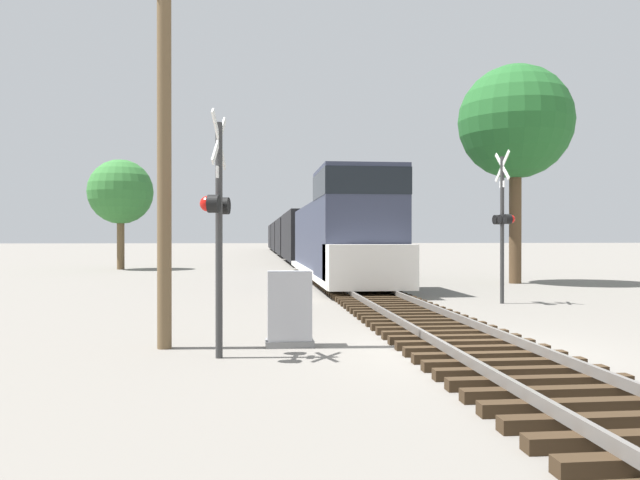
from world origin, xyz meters
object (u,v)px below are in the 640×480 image
object	(u,v)px
relay_cabinet	(289,309)
crossing_signal_near	(217,215)
crossing_signal_far	(503,221)
freight_train	(292,237)
utility_pole	(164,106)
tree_mid_background	(121,192)
tree_far_right	(515,123)

from	to	relation	value
relay_cabinet	crossing_signal_near	bearing A→B (deg)	-141.66
crossing_signal_far	relay_cabinet	size ratio (longest dim) A/B	3.33
freight_train	utility_pole	size ratio (longest dim) A/B	10.23
tree_mid_background	freight_train	bearing A→B (deg)	61.53
utility_pole	tree_mid_background	world-z (taller)	utility_pole
freight_train	utility_pole	xyz separation A→B (m)	(-5.50, -51.58, 2.41)
relay_cabinet	tree_far_right	distance (m)	19.49
crossing_signal_near	utility_pole	world-z (taller)	utility_pole
freight_train	crossing_signal_far	size ratio (longest dim) A/B	18.76
freight_train	crossing_signal_far	distance (m)	44.92
freight_train	relay_cabinet	world-z (taller)	freight_train
crossing_signal_near	relay_cabinet	size ratio (longest dim) A/B	2.95
crossing_signal_far	relay_cabinet	distance (m)	9.95
freight_train	relay_cabinet	distance (m)	51.70
freight_train	tree_far_right	bearing A→B (deg)	-78.20
crossing_signal_near	utility_pole	size ratio (longest dim) A/B	0.48
crossing_signal_near	crossing_signal_far	world-z (taller)	crossing_signal_far
relay_cabinet	tree_mid_background	size ratio (longest dim) A/B	0.20
freight_train	relay_cabinet	xyz separation A→B (m)	(-3.19, -51.59, -1.37)
freight_train	crossing_signal_far	world-z (taller)	crossing_signal_far
freight_train	tree_mid_background	distance (m)	25.91
utility_pole	tree_far_right	world-z (taller)	tree_far_right
tree_mid_background	utility_pole	bearing A→B (deg)	-76.82
tree_far_right	crossing_signal_near	bearing A→B (deg)	-127.45
crossing_signal_near	utility_pole	xyz separation A→B (m)	(-1.03, 1.02, 2.05)
relay_cabinet	utility_pole	world-z (taller)	utility_pole
relay_cabinet	tree_far_right	world-z (taller)	tree_far_right
freight_train	tree_far_right	xyz separation A→B (m)	(7.68, -36.74, 5.05)
crossing_signal_near	crossing_signal_far	size ratio (longest dim) A/B	0.88
freight_train	relay_cabinet	bearing A→B (deg)	-93.54
crossing_signal_near	tree_mid_background	world-z (taller)	tree_mid_background
crossing_signal_near	relay_cabinet	bearing A→B (deg)	139.29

